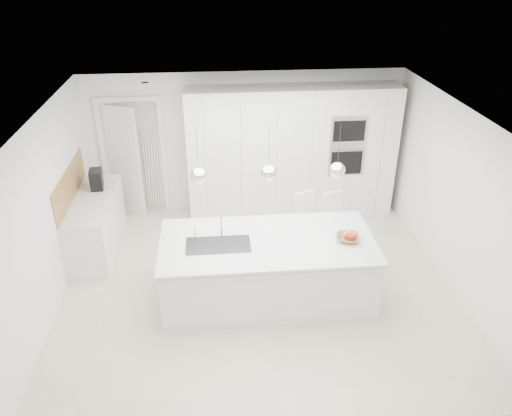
{
  "coord_description": "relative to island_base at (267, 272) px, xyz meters",
  "views": [
    {
      "loc": [
        -0.57,
        -5.82,
        4.38
      ],
      "look_at": [
        0.0,
        0.3,
        1.1
      ],
      "focal_mm": 35.0,
      "sensor_mm": 36.0,
      "label": 1
    }
  ],
  "objects": [
    {
      "name": "ceiling",
      "position": [
        -0.1,
        0.3,
        2.07
      ],
      "size": [
        5.5,
        5.5,
        0.0
      ],
      "primitive_type": "plane",
      "rotation": [
        3.14,
        0.0,
        0.0
      ],
      "color": "white",
      "rests_on": "wall_back"
    },
    {
      "name": "tall_cabinets",
      "position": [
        0.7,
        2.5,
        0.72
      ],
      "size": [
        3.6,
        0.6,
        2.3
      ],
      "primitive_type": "cube",
      "color": "white",
      "rests_on": "floor"
    },
    {
      "name": "wall_back",
      "position": [
        -0.1,
        2.8,
        0.82
      ],
      "size": [
        5.5,
        0.0,
        5.5
      ],
      "primitive_type": "plane",
      "rotation": [
        1.57,
        0.0,
        0.0
      ],
      "color": "white",
      "rests_on": "ground"
    },
    {
      "name": "island_sink",
      "position": [
        -0.65,
        -0.0,
        0.39
      ],
      "size": [
        0.84,
        0.44,
        0.18
      ],
      "primitive_type": null,
      "color": "#3F3F42",
      "rests_on": "island_worktop"
    },
    {
      "name": "oven_stack",
      "position": [
        1.6,
        2.19,
        0.92
      ],
      "size": [
        0.62,
        0.04,
        1.05
      ],
      "primitive_type": null,
      "color": "#A5A5A8",
      "rests_on": "tall_cabinets"
    },
    {
      "name": "island_tap",
      "position": [
        -0.6,
        0.2,
        0.62
      ],
      "size": [
        0.02,
        0.02,
        0.3
      ],
      "primitive_type": "cylinder",
      "color": "white",
      "rests_on": "island_worktop"
    },
    {
      "name": "floor",
      "position": [
        -0.1,
        0.3,
        -0.43
      ],
      "size": [
        5.5,
        5.5,
        0.0
      ],
      "primitive_type": "plane",
      "color": "beige",
      "rests_on": "ground"
    },
    {
      "name": "oak_backsplash",
      "position": [
        -2.84,
        1.5,
        0.72
      ],
      "size": [
        0.02,
        1.8,
        0.5
      ],
      "primitive_type": "cube",
      "color": "#AB8046",
      "rests_on": "wall_left"
    },
    {
      "name": "pendant_right",
      "position": [
        0.85,
        -0.0,
        1.47
      ],
      "size": [
        0.2,
        0.2,
        0.2
      ],
      "primitive_type": "sphere",
      "color": "white",
      "rests_on": "ceiling"
    },
    {
      "name": "radiator",
      "position": [
        -1.73,
        2.76,
        0.42
      ],
      "size": [
        0.32,
        0.04,
        1.4
      ],
      "primitive_type": null,
      "color": "white",
      "rests_on": "floor"
    },
    {
      "name": "hallway_door",
      "position": [
        -2.3,
        2.72,
        0.57
      ],
      "size": [
        0.76,
        0.38,
        2.0
      ],
      "primitive_type": "cube",
      "rotation": [
        0.0,
        0.0,
        -0.44
      ],
      "color": "white",
      "rests_on": "floor"
    },
    {
      "name": "pendant_left",
      "position": [
        -0.85,
        -0.0,
        1.47
      ],
      "size": [
        0.2,
        0.2,
        0.2
      ],
      "primitive_type": "sphere",
      "color": "white",
      "rests_on": "ceiling"
    },
    {
      "name": "apple_b",
      "position": [
        1.11,
        -0.08,
        0.54
      ],
      "size": [
        0.09,
        0.09,
        0.09
      ],
      "primitive_type": "sphere",
      "color": "maroon",
      "rests_on": "fruit_bowl"
    },
    {
      "name": "fruit_bowl",
      "position": [
        1.05,
        -0.05,
        0.51
      ],
      "size": [
        0.38,
        0.38,
        0.07
      ],
      "primitive_type": "imported",
      "rotation": [
        0.0,
        0.0,
        -0.31
      ],
      "color": "#AB8046",
      "rests_on": "island_worktop"
    },
    {
      "name": "island_base",
      "position": [
        0.0,
        0.0,
        0.0
      ],
      "size": [
        2.8,
        1.2,
        0.86
      ],
      "primitive_type": "cube",
      "color": "white",
      "rests_on": "floor"
    },
    {
      "name": "apple_extra_3",
      "position": [
        1.03,
        -0.06,
        0.54
      ],
      "size": [
        0.08,
        0.08,
        0.08
      ],
      "primitive_type": "sphere",
      "color": "maroon",
      "rests_on": "fruit_bowl"
    },
    {
      "name": "apple_a",
      "position": [
        1.07,
        -0.08,
        0.54
      ],
      "size": [
        0.08,
        0.08,
        0.08
      ],
      "primitive_type": "sphere",
      "color": "maroon",
      "rests_on": "fruit_bowl"
    },
    {
      "name": "banana_bunch",
      "position": [
        1.09,
        -0.03,
        0.58
      ],
      "size": [
        0.21,
        0.16,
        0.19
      ],
      "primitive_type": "torus",
      "rotation": [
        1.22,
        0.0,
        0.35
      ],
      "color": "gold",
      "rests_on": "fruit_bowl"
    },
    {
      "name": "left_base_cabinets",
      "position": [
        -2.55,
        1.5,
        0.0
      ],
      "size": [
        0.6,
        1.8,
        0.86
      ],
      "primitive_type": "cube",
      "color": "white",
      "rests_on": "floor"
    },
    {
      "name": "wall_left",
      "position": [
        -2.85,
        0.3,
        0.82
      ],
      "size": [
        0.0,
        5.0,
        5.0
      ],
      "primitive_type": "plane",
      "rotation": [
        1.57,
        0.0,
        1.57
      ],
      "color": "white",
      "rests_on": "ground"
    },
    {
      "name": "doorway_frame",
      "position": [
        -2.05,
        2.77,
        0.59
      ],
      "size": [
        1.11,
        0.08,
        2.13
      ],
      "primitive_type": null,
      "color": "white",
      "rests_on": "floor"
    },
    {
      "name": "pendant_mid",
      "position": [
        -0.0,
        -0.0,
        1.47
      ],
      "size": [
        0.2,
        0.2,
        0.2
      ],
      "primitive_type": "sphere",
      "color": "white",
      "rests_on": "ceiling"
    },
    {
      "name": "island_worktop",
      "position": [
        0.0,
        0.05,
        0.45
      ],
      "size": [
        2.84,
        1.4,
        0.04
      ],
      "primitive_type": "cube",
      "color": "silver",
      "rests_on": "island_base"
    },
    {
      "name": "apple_c",
      "position": [
        1.09,
        -0.09,
        0.54
      ],
      "size": [
        0.08,
        0.08,
        0.08
      ],
      "primitive_type": "sphere",
      "color": "maroon",
      "rests_on": "fruit_bowl"
    },
    {
      "name": "bar_stool_right",
      "position": [
        1.1,
        0.92,
        0.1
      ],
      "size": [
        0.44,
        0.55,
        1.06
      ],
      "primitive_type": null,
      "rotation": [
        0.0,
        0.0,
        0.21
      ],
      "color": "white",
      "rests_on": "floor"
    },
    {
      "name": "bar_stool_left",
      "position": [
        0.67,
        0.9,
        0.12
      ],
      "size": [
        0.52,
        0.6,
        1.09
      ],
      "primitive_type": null,
      "rotation": [
        0.0,
        0.0,
        0.38
      ],
      "color": "white",
      "rests_on": "floor"
    },
    {
      "name": "espresso_machine",
      "position": [
        -2.53,
        1.88,
        0.63
      ],
      "size": [
        0.22,
        0.31,
        0.31
      ],
      "primitive_type": "cube",
      "rotation": [
        0.0,
        0.0,
        0.12
      ],
      "color": "black",
      "rests_on": "left_worktop"
    },
    {
      "name": "left_worktop",
      "position": [
        -2.55,
        1.5,
        0.45
      ],
      "size": [
        0.62,
        1.82,
        0.04
      ],
      "primitive_type": "cube",
      "color": "silver",
      "rests_on": "left_base_cabinets"
    }
  ]
}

